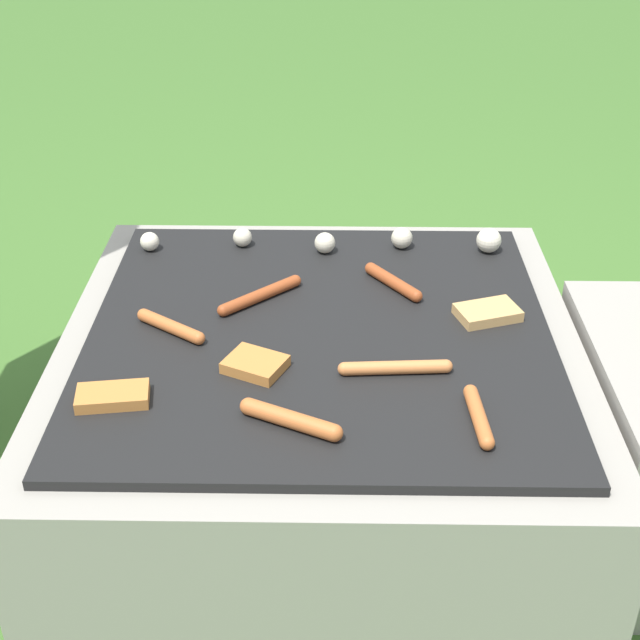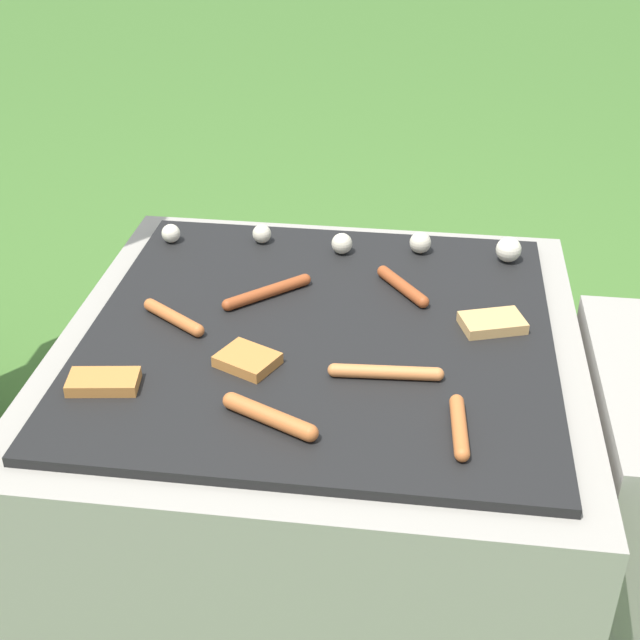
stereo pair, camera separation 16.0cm
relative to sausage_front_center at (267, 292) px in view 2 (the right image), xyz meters
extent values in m
plane|color=#3D6628|center=(0.12, -0.10, -0.42)|extent=(14.00, 14.00, 0.00)
cube|color=gray|center=(0.12, -0.10, -0.22)|extent=(0.96, 0.96, 0.39)
cube|color=black|center=(0.12, -0.10, -0.02)|extent=(0.84, 0.84, 0.02)
cylinder|color=#93421E|center=(0.26, 0.06, 0.00)|extent=(0.10, 0.13, 0.02)
sphere|color=#93421E|center=(0.30, 0.00, 0.00)|extent=(0.02, 0.02, 0.02)
sphere|color=#93421E|center=(0.22, 0.11, 0.00)|extent=(0.02, 0.02, 0.02)
cylinder|color=#B7602D|center=(-0.15, -0.12, 0.00)|extent=(0.13, 0.10, 0.02)
sphere|color=#B7602D|center=(-0.10, -0.16, 0.00)|extent=(0.02, 0.02, 0.02)
sphere|color=#B7602D|center=(-0.21, -0.08, 0.00)|extent=(0.02, 0.02, 0.02)
cylinder|color=#C6753D|center=(0.25, -0.24, 0.00)|extent=(0.17, 0.03, 0.02)
sphere|color=#C6753D|center=(0.16, -0.25, 0.00)|extent=(0.02, 0.02, 0.02)
sphere|color=#C6753D|center=(0.33, -0.24, 0.00)|extent=(0.02, 0.02, 0.02)
cylinder|color=#B7602D|center=(0.08, -0.39, 0.00)|extent=(0.15, 0.09, 0.03)
sphere|color=#B7602D|center=(0.01, -0.36, 0.00)|extent=(0.03, 0.03, 0.03)
sphere|color=#B7602D|center=(0.14, -0.42, 0.00)|extent=(0.03, 0.03, 0.03)
cylinder|color=#93421E|center=(0.00, 0.00, 0.00)|extent=(0.15, 0.14, 0.02)
sphere|color=#93421E|center=(-0.07, -0.06, 0.00)|extent=(0.02, 0.02, 0.02)
sphere|color=#93421E|center=(0.07, 0.06, 0.00)|extent=(0.02, 0.02, 0.02)
cylinder|color=#B7602D|center=(0.37, -0.38, 0.00)|extent=(0.03, 0.13, 0.02)
sphere|color=#B7602D|center=(0.36, -0.31, 0.00)|extent=(0.02, 0.02, 0.02)
sphere|color=#B7602D|center=(0.37, -0.44, 0.00)|extent=(0.02, 0.02, 0.02)
cube|color=#B27033|center=(0.01, -0.23, 0.00)|extent=(0.12, 0.11, 0.02)
cube|color=tan|center=(0.43, -0.06, 0.00)|extent=(0.13, 0.11, 0.02)
cube|color=#B27033|center=(-0.21, -0.33, 0.00)|extent=(0.12, 0.08, 0.02)
sphere|color=beige|center=(-0.25, 0.21, 0.01)|extent=(0.04, 0.04, 0.04)
sphere|color=beige|center=(-0.06, 0.23, 0.01)|extent=(0.04, 0.04, 0.04)
sphere|color=beige|center=(0.12, 0.21, 0.01)|extent=(0.04, 0.04, 0.04)
sphere|color=beige|center=(0.29, 0.23, 0.01)|extent=(0.05, 0.05, 0.05)
sphere|color=beige|center=(0.47, 0.22, 0.01)|extent=(0.05, 0.05, 0.05)
camera|label=1|loc=(0.14, -1.49, 0.85)|focal=50.00mm
camera|label=2|loc=(0.30, -1.47, 0.85)|focal=50.00mm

